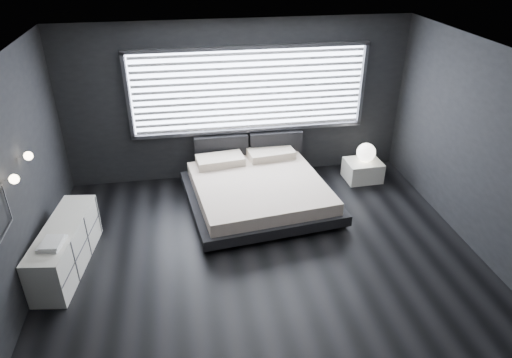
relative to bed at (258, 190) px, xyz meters
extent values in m
plane|color=black|center=(-0.17, -1.59, -0.27)|extent=(6.00, 6.00, 0.00)
plane|color=white|center=(-0.17, -1.59, 2.53)|extent=(6.00, 6.00, 0.00)
cube|color=black|center=(-0.17, 1.16, 1.13)|extent=(6.00, 0.04, 2.80)
cube|color=black|center=(-3.17, -1.59, 1.13)|extent=(0.04, 5.50, 2.80)
cube|color=black|center=(2.83, -1.59, 1.13)|extent=(0.04, 5.50, 2.80)
cube|color=white|center=(0.03, 1.14, 1.34)|extent=(4.00, 0.02, 1.38)
cube|color=#47474C|center=(-2.01, 1.11, 1.34)|extent=(0.06, 0.08, 1.48)
cube|color=#47474C|center=(2.07, 1.11, 1.34)|extent=(0.06, 0.08, 1.48)
cube|color=#47474C|center=(0.03, 1.11, 2.07)|extent=(4.14, 0.08, 0.06)
cube|color=#47474C|center=(0.03, 1.11, 0.61)|extent=(4.14, 0.08, 0.06)
cube|color=silver|center=(0.03, 1.08, 1.34)|extent=(3.94, 0.03, 1.32)
cube|color=black|center=(-0.49, 1.05, 0.30)|extent=(0.96, 0.16, 0.52)
cube|color=black|center=(0.51, 1.05, 0.30)|extent=(0.96, 0.16, 0.52)
cylinder|color=silver|center=(-3.12, -1.54, 1.33)|extent=(0.10, 0.02, 0.02)
sphere|color=#FFE5B7|center=(-3.05, -1.54, 1.33)|extent=(0.11, 0.11, 0.11)
cylinder|color=silver|center=(-3.12, -0.94, 1.33)|extent=(0.10, 0.02, 0.02)
sphere|color=#FFE5B7|center=(-3.05, -0.94, 1.33)|extent=(0.11, 0.11, 0.11)
cube|color=#47474C|center=(-3.14, -1.89, 0.88)|extent=(0.01, 0.46, 0.02)
cube|color=#47474C|center=(-3.14, -1.66, 1.11)|extent=(0.01, 0.02, 0.46)
cube|color=black|center=(-0.87, -1.04, -0.23)|extent=(0.14, 0.14, 0.08)
cube|color=black|center=(1.09, -0.80, -0.23)|extent=(0.14, 0.14, 0.08)
cube|color=black|center=(-1.08, 0.71, -0.23)|extent=(0.14, 0.14, 0.08)
cube|color=black|center=(0.88, 0.95, -0.23)|extent=(0.14, 0.14, 0.08)
cube|color=black|center=(0.01, -0.04, -0.11)|extent=(2.52, 2.43, 0.17)
cube|color=beige|center=(0.01, -0.04, 0.08)|extent=(2.26, 2.26, 0.21)
cube|color=beige|center=(-0.55, 0.70, 0.25)|extent=(0.85, 0.53, 0.13)
cube|color=beige|center=(0.37, 0.82, 0.25)|extent=(0.85, 0.53, 0.13)
cube|color=white|center=(2.03, 0.54, -0.09)|extent=(0.64, 0.54, 0.36)
sphere|color=white|center=(2.06, 0.55, 0.26)|extent=(0.34, 0.34, 0.34)
cube|color=white|center=(-2.82, -1.14, 0.05)|extent=(0.67, 1.67, 0.65)
cube|color=#47474C|center=(-2.59, -1.18, 0.05)|extent=(0.23, 1.59, 0.63)
cube|color=white|center=(-2.84, -1.53, 0.39)|extent=(0.33, 0.39, 0.04)
cube|color=white|center=(-2.83, -1.55, 0.43)|extent=(0.25, 0.33, 0.03)
camera|label=1|loc=(-1.12, -6.39, 3.79)|focal=32.00mm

